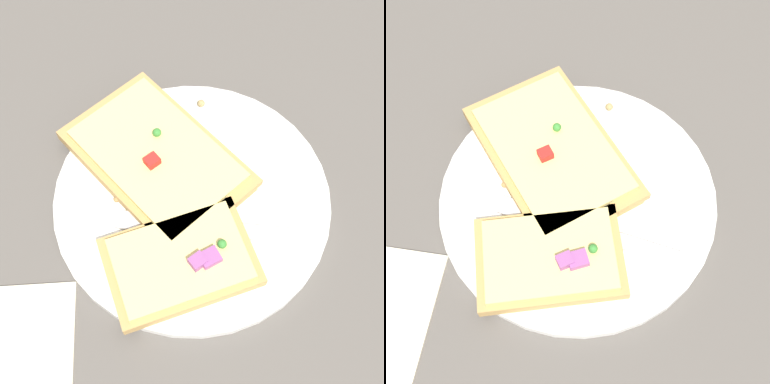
# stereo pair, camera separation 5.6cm
# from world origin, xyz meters

# --- Properties ---
(ground_plane) EXTENTS (4.00, 4.00, 0.00)m
(ground_plane) POSITION_xyz_m (0.00, 0.00, 0.00)
(ground_plane) COLOR #56514C
(plate) EXTENTS (0.29, 0.29, 0.01)m
(plate) POSITION_xyz_m (0.00, 0.00, 0.01)
(plate) COLOR white
(plate) RESTS_ON ground
(fork) EXTENTS (0.07, 0.23, 0.01)m
(fork) POSITION_xyz_m (-0.02, 0.01, 0.01)
(fork) COLOR #B7B7BC
(fork) RESTS_ON plate
(knife) EXTENTS (0.05, 0.20, 0.01)m
(knife) POSITION_xyz_m (0.04, 0.03, 0.01)
(knife) COLOR #B7B7BC
(knife) RESTS_ON plate
(pizza_slice_main) EXTENTS (0.23, 0.22, 0.03)m
(pizza_slice_main) POSITION_xyz_m (-0.04, -0.03, 0.02)
(pizza_slice_main) COLOR tan
(pizza_slice_main) RESTS_ON plate
(pizza_slice_corner) EXTENTS (0.13, 0.16, 0.03)m
(pizza_slice_corner) POSITION_xyz_m (0.08, -0.02, 0.02)
(pizza_slice_corner) COLOR tan
(pizza_slice_corner) RESTS_ON plate
(crumb_scatter) EXTENTS (0.19, 0.11, 0.01)m
(crumb_scatter) POSITION_xyz_m (-0.03, -0.00, 0.02)
(crumb_scatter) COLOR #A57E4B
(crumb_scatter) RESTS_ON plate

